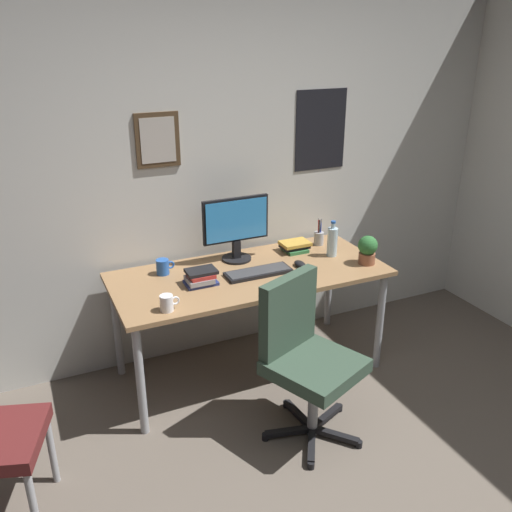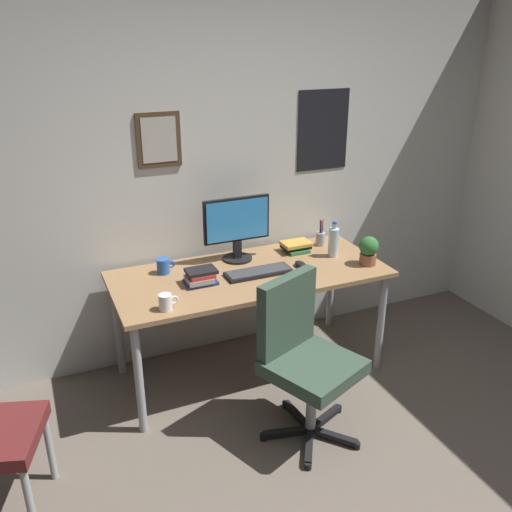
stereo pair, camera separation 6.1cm
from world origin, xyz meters
The scene contains 13 objects.
wall_back centered at (0.00, 2.15, 1.30)m, with size 4.40×0.10×2.60m.
desk centered at (-0.02, 1.68, 0.67)m, with size 1.77×0.78×0.74m.
office_chair centered at (0.01, 1.01, 0.53)m, with size 0.60×0.61×0.95m.
monitor centered at (-0.02, 1.91, 0.98)m, with size 0.46×0.20×0.43m.
keyboard centered at (0.01, 1.63, 0.76)m, with size 0.43×0.15×0.03m.
computer_mouse centered at (0.31, 1.62, 0.76)m, with size 0.06×0.11×0.04m.
water_bottle centered at (0.61, 1.70, 0.85)m, with size 0.07×0.07×0.25m.
coffee_mug_near centered at (-0.65, 1.39, 0.79)m, with size 0.11×0.07×0.09m.
coffee_mug_far centered at (-0.54, 1.88, 0.79)m, with size 0.12×0.08×0.10m.
potted_plant centered at (0.74, 1.49, 0.85)m, with size 0.13×0.13×0.20m.
pen_cup centered at (0.63, 1.92, 0.80)m, with size 0.07×0.07×0.20m.
book_stack_left centered at (-0.37, 1.64, 0.79)m, with size 0.20×0.14×0.09m.
book_stack_right centered at (0.42, 1.88, 0.78)m, with size 0.20×0.15×0.07m.
Camera 1 is at (-1.33, -1.27, 2.20)m, focal length 38.55 mm.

